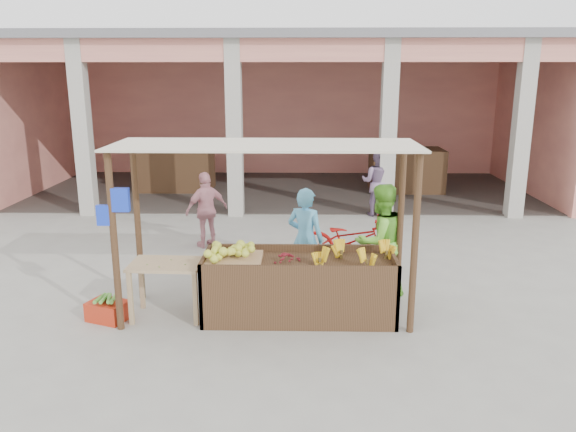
{
  "coord_description": "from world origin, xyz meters",
  "views": [
    {
      "loc": [
        0.5,
        -7.2,
        3.29
      ],
      "look_at": [
        0.32,
        1.2,
        1.13
      ],
      "focal_mm": 35.0,
      "sensor_mm": 36.0,
      "label": 1
    }
  ],
  "objects_px": {
    "fruit_stall": "(299,289)",
    "vendor_green": "(380,238)",
    "red_crate": "(108,311)",
    "motorcycle": "(350,239)",
    "side_table": "(167,272)",
    "vendor_blue": "(305,236)"
  },
  "relations": [
    {
      "from": "fruit_stall",
      "to": "side_table",
      "type": "bearing_deg",
      "value": -178.74
    },
    {
      "from": "fruit_stall",
      "to": "motorcycle",
      "type": "height_order",
      "value": "motorcycle"
    },
    {
      "from": "red_crate",
      "to": "motorcycle",
      "type": "bearing_deg",
      "value": 54.6
    },
    {
      "from": "fruit_stall",
      "to": "vendor_green",
      "type": "height_order",
      "value": "vendor_green"
    },
    {
      "from": "red_crate",
      "to": "vendor_green",
      "type": "height_order",
      "value": "vendor_green"
    },
    {
      "from": "side_table",
      "to": "vendor_green",
      "type": "xyz_separation_m",
      "value": [
        3.01,
        0.81,
        0.26
      ]
    },
    {
      "from": "fruit_stall",
      "to": "red_crate",
      "type": "relative_size",
      "value": 5.11
    },
    {
      "from": "vendor_green",
      "to": "side_table",
      "type": "bearing_deg",
      "value": -13.09
    },
    {
      "from": "fruit_stall",
      "to": "vendor_green",
      "type": "bearing_deg",
      "value": 32.91
    },
    {
      "from": "red_crate",
      "to": "vendor_green",
      "type": "distance_m",
      "value": 4.0
    },
    {
      "from": "red_crate",
      "to": "motorcycle",
      "type": "relative_size",
      "value": 0.28
    },
    {
      "from": "vendor_blue",
      "to": "motorcycle",
      "type": "distance_m",
      "value": 1.42
    },
    {
      "from": "fruit_stall",
      "to": "side_table",
      "type": "relative_size",
      "value": 2.63
    },
    {
      "from": "fruit_stall",
      "to": "vendor_blue",
      "type": "relative_size",
      "value": 1.52
    },
    {
      "from": "side_table",
      "to": "fruit_stall",
      "type": "bearing_deg",
      "value": 3.33
    },
    {
      "from": "fruit_stall",
      "to": "vendor_green",
      "type": "xyz_separation_m",
      "value": [
        1.2,
        0.77,
        0.51
      ]
    },
    {
      "from": "vendor_blue",
      "to": "motorcycle",
      "type": "relative_size",
      "value": 0.96
    },
    {
      "from": "fruit_stall",
      "to": "vendor_green",
      "type": "distance_m",
      "value": 1.51
    },
    {
      "from": "vendor_blue",
      "to": "vendor_green",
      "type": "xyz_separation_m",
      "value": [
        1.11,
        -0.26,
        0.05
      ]
    },
    {
      "from": "red_crate",
      "to": "motorcycle",
      "type": "height_order",
      "value": "motorcycle"
    },
    {
      "from": "motorcycle",
      "to": "red_crate",
      "type": "bearing_deg",
      "value": 136.03
    },
    {
      "from": "red_crate",
      "to": "vendor_blue",
      "type": "distance_m",
      "value": 3.05
    }
  ]
}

